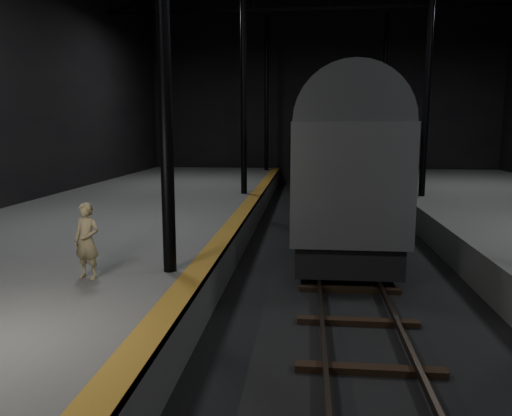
# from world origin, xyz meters

# --- Properties ---
(ground) EXTENTS (44.00, 44.00, 0.00)m
(ground) POSITION_xyz_m (0.00, 0.00, 0.00)
(ground) COLOR black
(ground) RESTS_ON ground
(platform_left) EXTENTS (9.00, 43.80, 1.00)m
(platform_left) POSITION_xyz_m (-7.50, 0.00, 0.50)
(platform_left) COLOR #575755
(platform_left) RESTS_ON ground
(tactile_strip) EXTENTS (0.50, 43.80, 0.01)m
(tactile_strip) POSITION_xyz_m (-3.25, 0.00, 1.00)
(tactile_strip) COLOR #90641A
(tactile_strip) RESTS_ON platform_left
(track) EXTENTS (2.40, 43.00, 0.24)m
(track) POSITION_xyz_m (0.00, 0.00, 0.07)
(track) COLOR #3F3328
(track) RESTS_ON ground
(train) EXTENTS (2.97, 19.86, 5.31)m
(train) POSITION_xyz_m (-0.00, 7.84, 2.96)
(train) COLOR #A7A9AF
(train) RESTS_ON ground
(woman) EXTENTS (0.61, 0.47, 1.48)m
(woman) POSITION_xyz_m (-5.23, -4.65, 1.74)
(woman) COLOR tan
(woman) RESTS_ON platform_left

